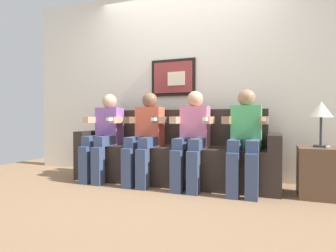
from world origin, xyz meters
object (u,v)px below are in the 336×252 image
object	(u,v)px
person_left_center	(146,134)
person_rightmost	(245,136)
table_lamp	(321,111)
person_right_center	(192,135)
spare_remote_on_table	(328,147)
person_leftmost	(105,133)
side_table_right	(320,172)
couch	(173,157)

from	to	relation	value
person_left_center	person_rightmost	xyz separation A→B (m)	(1.17, 0.00, 0.00)
person_rightmost	table_lamp	world-z (taller)	person_rightmost
person_left_center	person_right_center	bearing A→B (deg)	0.00
table_lamp	spare_remote_on_table	distance (m)	0.36
person_rightmost	spare_remote_on_table	distance (m)	0.78
person_leftmost	person_left_center	size ratio (longest dim) A/B	1.00
person_rightmost	table_lamp	xyz separation A→B (m)	(0.73, 0.10, 0.25)
table_lamp	person_left_center	bearing A→B (deg)	-176.88
side_table_right	table_lamp	distance (m)	0.61
person_rightmost	spare_remote_on_table	xyz separation A→B (m)	(0.78, 0.03, -0.10)
person_right_center	table_lamp	bearing A→B (deg)	4.50
spare_remote_on_table	person_left_center	bearing A→B (deg)	-178.99
person_right_center	person_left_center	bearing A→B (deg)	180.00
person_left_center	table_lamp	xyz separation A→B (m)	(1.90, 0.10, 0.25)
person_rightmost	side_table_right	bearing A→B (deg)	4.88
person_rightmost	side_table_right	distance (m)	0.80
couch	spare_remote_on_table	world-z (taller)	couch
table_lamp	spare_remote_on_table	world-z (taller)	table_lamp
person_leftmost	table_lamp	size ratio (longest dim) A/B	2.41
person_leftmost	side_table_right	world-z (taller)	person_leftmost
person_rightmost	spare_remote_on_table	world-z (taller)	person_rightmost
couch	person_rightmost	bearing A→B (deg)	-10.88
person_left_center	person_right_center	xyz separation A→B (m)	(0.58, 0.00, 0.00)
person_left_center	side_table_right	bearing A→B (deg)	1.86
person_rightmost	couch	bearing A→B (deg)	169.12
spare_remote_on_table	side_table_right	bearing A→B (deg)	157.16
couch	person_right_center	size ratio (longest dim) A/B	2.24
person_leftmost	spare_remote_on_table	distance (m)	2.53
couch	spare_remote_on_table	distance (m)	1.67
person_left_center	side_table_right	distance (m)	1.92
person_left_center	spare_remote_on_table	size ratio (longest dim) A/B	8.54
couch	person_right_center	bearing A→B (deg)	-29.94
person_leftmost	person_rightmost	bearing A→B (deg)	0.00
table_lamp	person_right_center	bearing A→B (deg)	-175.50
person_left_center	person_right_center	world-z (taller)	same
person_leftmost	person_left_center	xyz separation A→B (m)	(0.58, 0.00, 0.00)
person_right_center	side_table_right	distance (m)	1.35
couch	side_table_right	distance (m)	1.60
person_rightmost	table_lamp	size ratio (longest dim) A/B	2.41
person_leftmost	side_table_right	distance (m)	2.49
person_right_center	table_lamp	xyz separation A→B (m)	(1.31, 0.10, 0.25)
person_left_center	table_lamp	distance (m)	1.92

